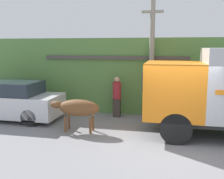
% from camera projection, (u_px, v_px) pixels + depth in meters
% --- Properties ---
extents(ground_plane, '(60.00, 60.00, 0.00)m').
position_uv_depth(ground_plane, '(175.00, 147.00, 8.09)').
color(ground_plane, gray).
extents(hillside_embankment, '(32.00, 6.98, 3.45)m').
position_uv_depth(hillside_embankment, '(174.00, 71.00, 14.71)').
color(hillside_embankment, '#568442').
rests_on(hillside_embankment, ground_plane).
extents(building_backdrop, '(6.56, 2.70, 2.66)m').
position_uv_depth(building_backdrop, '(119.00, 81.00, 13.16)').
color(building_backdrop, '#99ADB7').
rests_on(building_backdrop, ground_plane).
extents(brown_cow, '(1.87, 0.61, 1.18)m').
position_uv_depth(brown_cow, '(78.00, 108.00, 9.50)').
color(brown_cow, brown).
rests_on(brown_cow, ground_plane).
extents(parked_suv, '(4.49, 1.79, 1.62)m').
position_uv_depth(parked_suv, '(9.00, 101.00, 11.17)').
color(parked_suv, silver).
rests_on(parked_suv, ground_plane).
extents(pedestrian_on_hill, '(0.41, 0.41, 1.78)m').
position_uv_depth(pedestrian_on_hill, '(117.00, 95.00, 11.43)').
color(pedestrian_on_hill, '#38332D').
rests_on(pedestrian_on_hill, ground_plane).
extents(utility_pole, '(0.90, 0.21, 5.11)m').
position_uv_depth(utility_pole, '(152.00, 56.00, 11.13)').
color(utility_pole, gray).
rests_on(utility_pole, ground_plane).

